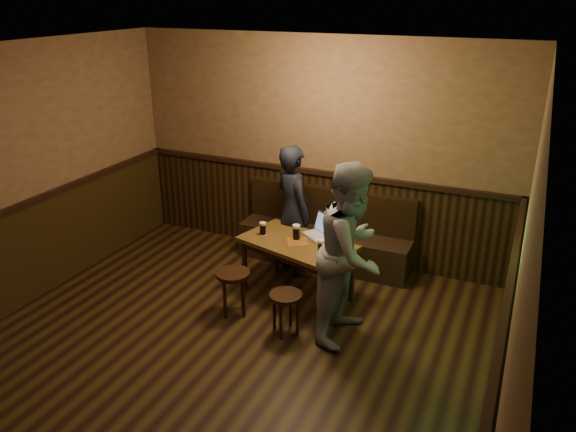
{
  "coord_description": "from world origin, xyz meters",
  "views": [
    {
      "loc": [
        2.45,
        -3.37,
        3.28
      ],
      "look_at": [
        0.15,
        1.74,
        1.0
      ],
      "focal_mm": 35.0,
      "sensor_mm": 36.0,
      "label": 1
    }
  ],
  "objects_px": {
    "pint_left": "(263,229)",
    "person_grey": "(352,253)",
    "bench": "(325,240)",
    "pub_table": "(297,249)",
    "pint_right": "(321,247)",
    "pint_mid": "(296,232)",
    "stool_left": "(233,280)",
    "laptop": "(320,231)",
    "stool_right": "(286,302)",
    "person_suit": "(293,210)"
  },
  "relations": [
    {
      "from": "pint_mid",
      "to": "person_suit",
      "type": "height_order",
      "value": "person_suit"
    },
    {
      "from": "pub_table",
      "to": "pint_right",
      "type": "relative_size",
      "value": 8.52
    },
    {
      "from": "pub_table",
      "to": "stool_left",
      "type": "xyz_separation_m",
      "value": [
        -0.47,
        -0.64,
        -0.19
      ]
    },
    {
      "from": "pint_left",
      "to": "pint_right",
      "type": "xyz_separation_m",
      "value": [
        0.79,
        -0.19,
        0.01
      ]
    },
    {
      "from": "bench",
      "to": "laptop",
      "type": "distance_m",
      "value": 0.79
    },
    {
      "from": "laptop",
      "to": "person_suit",
      "type": "distance_m",
      "value": 0.53
    },
    {
      "from": "bench",
      "to": "person_grey",
      "type": "relative_size",
      "value": 1.21
    },
    {
      "from": "bench",
      "to": "pint_mid",
      "type": "bearing_deg",
      "value": -92.43
    },
    {
      "from": "stool_right",
      "to": "pint_left",
      "type": "distance_m",
      "value": 1.08
    },
    {
      "from": "stool_right",
      "to": "stool_left",
      "type": "bearing_deg",
      "value": 169.86
    },
    {
      "from": "bench",
      "to": "person_suit",
      "type": "relative_size",
      "value": 1.36
    },
    {
      "from": "pub_table",
      "to": "pint_left",
      "type": "relative_size",
      "value": 9.14
    },
    {
      "from": "pub_table",
      "to": "person_suit",
      "type": "height_order",
      "value": "person_suit"
    },
    {
      "from": "bench",
      "to": "pub_table",
      "type": "distance_m",
      "value": 0.94
    },
    {
      "from": "pint_right",
      "to": "pint_mid",
      "type": "bearing_deg",
      "value": 149.08
    },
    {
      "from": "stool_right",
      "to": "person_suit",
      "type": "height_order",
      "value": "person_suit"
    },
    {
      "from": "pint_left",
      "to": "person_suit",
      "type": "bearing_deg",
      "value": 72.89
    },
    {
      "from": "stool_left",
      "to": "pint_mid",
      "type": "xyz_separation_m",
      "value": [
        0.43,
        0.7,
        0.36
      ]
    },
    {
      "from": "laptop",
      "to": "person_suit",
      "type": "relative_size",
      "value": 0.27
    },
    {
      "from": "pint_mid",
      "to": "pint_right",
      "type": "relative_size",
      "value": 1.07
    },
    {
      "from": "stool_right",
      "to": "pint_mid",
      "type": "relative_size",
      "value": 2.58
    },
    {
      "from": "pint_mid",
      "to": "pint_right",
      "type": "height_order",
      "value": "pint_mid"
    },
    {
      "from": "pub_table",
      "to": "laptop",
      "type": "relative_size",
      "value": 3.22
    },
    {
      "from": "pint_left",
      "to": "laptop",
      "type": "bearing_deg",
      "value": 21.72
    },
    {
      "from": "bench",
      "to": "stool_right",
      "type": "relative_size",
      "value": 4.88
    },
    {
      "from": "pub_table",
      "to": "pint_mid",
      "type": "bearing_deg",
      "value": 138.89
    },
    {
      "from": "pint_mid",
      "to": "pint_right",
      "type": "distance_m",
      "value": 0.45
    },
    {
      "from": "stool_right",
      "to": "pint_left",
      "type": "height_order",
      "value": "pint_left"
    },
    {
      "from": "pint_mid",
      "to": "pint_right",
      "type": "bearing_deg",
      "value": -30.92
    },
    {
      "from": "bench",
      "to": "pint_mid",
      "type": "xyz_separation_m",
      "value": [
        -0.04,
        -0.85,
        0.44
      ]
    },
    {
      "from": "pint_left",
      "to": "pint_mid",
      "type": "xyz_separation_m",
      "value": [
        0.4,
        0.04,
        0.01
      ]
    },
    {
      "from": "person_grey",
      "to": "pint_right",
      "type": "bearing_deg",
      "value": 58.9
    },
    {
      "from": "laptop",
      "to": "stool_right",
      "type": "bearing_deg",
      "value": -53.03
    },
    {
      "from": "bench",
      "to": "person_suit",
      "type": "xyz_separation_m",
      "value": [
        -0.28,
        -0.39,
        0.5
      ]
    },
    {
      "from": "bench",
      "to": "laptop",
      "type": "height_order",
      "value": "bench"
    },
    {
      "from": "bench",
      "to": "stool_left",
      "type": "relative_size",
      "value": 4.47
    },
    {
      "from": "stool_left",
      "to": "laptop",
      "type": "distance_m",
      "value": 1.15
    },
    {
      "from": "bench",
      "to": "pint_right",
      "type": "distance_m",
      "value": 1.22
    },
    {
      "from": "stool_right",
      "to": "laptop",
      "type": "height_order",
      "value": "laptop"
    },
    {
      "from": "bench",
      "to": "person_suit",
      "type": "height_order",
      "value": "person_suit"
    },
    {
      "from": "bench",
      "to": "person_suit",
      "type": "bearing_deg",
      "value": -125.77
    },
    {
      "from": "pint_right",
      "to": "person_grey",
      "type": "height_order",
      "value": "person_grey"
    },
    {
      "from": "pint_right",
      "to": "person_suit",
      "type": "bearing_deg",
      "value": 132.46
    },
    {
      "from": "pub_table",
      "to": "stool_left",
      "type": "relative_size",
      "value": 2.83
    },
    {
      "from": "bench",
      "to": "laptop",
      "type": "bearing_deg",
      "value": -75.42
    },
    {
      "from": "stool_left",
      "to": "person_grey",
      "type": "height_order",
      "value": "person_grey"
    },
    {
      "from": "pub_table",
      "to": "pint_right",
      "type": "height_order",
      "value": "pint_right"
    },
    {
      "from": "pint_left",
      "to": "person_grey",
      "type": "xyz_separation_m",
      "value": [
        1.22,
        -0.51,
        0.16
      ]
    },
    {
      "from": "pint_right",
      "to": "person_grey",
      "type": "bearing_deg",
      "value": -36.3
    },
    {
      "from": "stool_left",
      "to": "pint_right",
      "type": "distance_m",
      "value": 1.01
    }
  ]
}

